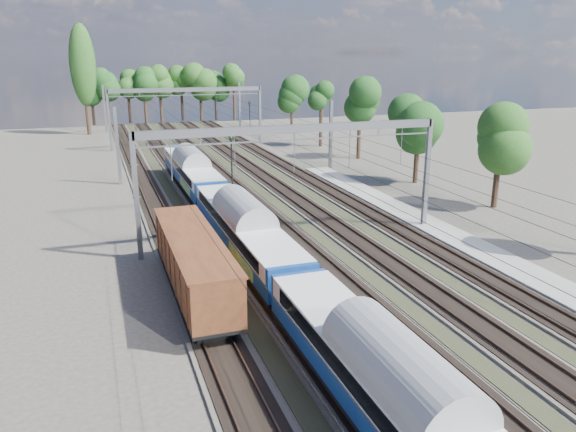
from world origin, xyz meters
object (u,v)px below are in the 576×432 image
object	(u,v)px
freight_boxcar	(194,262)
signal_far	(250,114)
signal_near	(232,155)
emu_train	(246,225)
worker	(230,189)

from	to	relation	value
freight_boxcar	signal_far	bearing A→B (deg)	71.80
signal_near	freight_boxcar	bearing A→B (deg)	-115.99
emu_train	signal_far	size ratio (longest dim) A/B	10.87
signal_far	freight_boxcar	bearing A→B (deg)	-88.82
signal_near	signal_far	world-z (taller)	signal_near
emu_train	freight_boxcar	xyz separation A→B (m)	(-4.50, -4.94, -0.40)
worker	signal_near	world-z (taller)	signal_near
freight_boxcar	worker	world-z (taller)	freight_boxcar
worker	signal_far	xyz separation A→B (m)	(13.80, 42.49, 2.93)
emu_train	worker	xyz separation A→B (m)	(3.18, 17.91, -1.81)
freight_boxcar	signal_far	distance (m)	68.79
freight_boxcar	signal_far	world-z (taller)	signal_far
freight_boxcar	worker	bearing A→B (deg)	71.43
emu_train	signal_far	xyz separation A→B (m)	(16.98, 60.39, 1.12)
worker	signal_far	size ratio (longest dim) A/B	0.27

